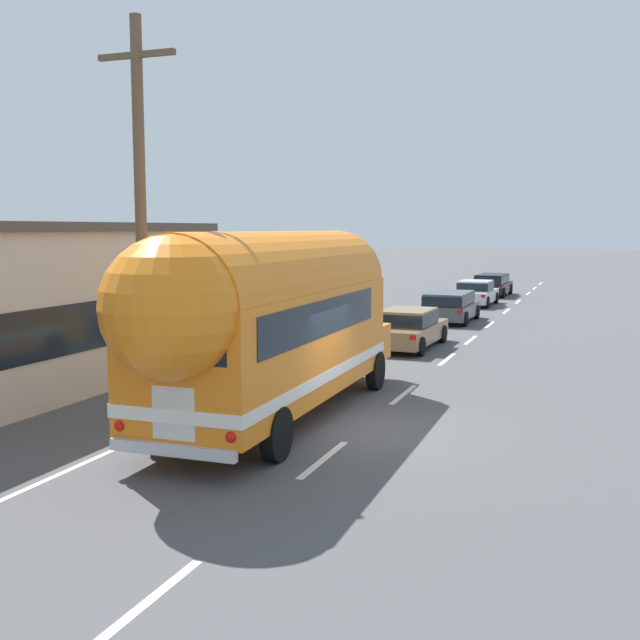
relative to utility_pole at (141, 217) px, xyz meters
name	(u,v)px	position (x,y,z in m)	size (l,w,h in m)	color
ground_plane	(361,429)	(4.48, 1.19, -4.42)	(300.00, 300.00, 0.00)	#4C4C4F
lane_markings	(396,338)	(1.71, 14.49, -4.42)	(4.07, 80.00, 0.01)	silver
utility_pole	(141,217)	(0.00, 0.00, 0.00)	(1.80, 0.24, 8.50)	brown
painted_bus	(269,318)	(2.53, 0.85, -2.12)	(2.70, 11.13, 4.12)	orange
car_lead	(408,327)	(2.71, 12.26, -3.68)	(2.03, 4.72, 1.37)	olive
car_second	(450,305)	(2.68, 20.11, -3.63)	(2.04, 4.42, 1.37)	#474C51
car_third	(476,292)	(2.53, 28.06, -3.70)	(2.03, 4.35, 1.37)	silver
car_fourth	(492,283)	(2.55, 34.39, -3.63)	(2.02, 4.47, 1.37)	black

